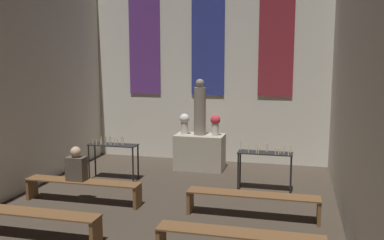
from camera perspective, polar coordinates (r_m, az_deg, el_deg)
The scene contains 13 objects.
wall_back at distance 11.42m, azimuth 2.21°, elevation 8.55°, with size 6.51×0.16×5.57m.
wall_right at distance 6.01m, azimuth 22.43°, elevation 7.70°, with size 0.12×10.59×5.57m.
altar at distance 10.70m, azimuth 1.04°, elevation -4.27°, with size 1.21×0.69×0.88m.
statue at distance 10.52m, azimuth 1.05°, elevation 1.48°, with size 0.29×0.29×1.38m.
flower_vase_left at distance 10.66m, azimuth -1.00°, elevation -0.30°, with size 0.25×0.25×0.51m.
flower_vase_right at distance 10.49m, azimuth 3.14°, elevation -0.45°, with size 0.25×0.25×0.51m.
candle_rack_left at distance 9.92m, azimuth -10.50°, elevation -3.94°, with size 1.13×0.37×1.02m.
candle_rack_right at distance 9.08m, azimuth 9.72°, elevation -5.09°, with size 1.13×0.37×1.02m.
pew_third_left at distance 7.22m, azimuth -20.86°, elevation -12.11°, with size 2.30×0.36×0.44m.
pew_third_right at distance 6.08m, azimuth 6.31°, elevation -15.57°, with size 2.30×0.36×0.44m.
pew_back_left at distance 8.58m, azimuth -14.36°, elevation -8.53°, with size 2.30×0.36×0.44m.
pew_back_right at distance 7.65m, azimuth 8.05°, elevation -10.47°, with size 2.30×0.36×0.44m.
person_seated at distance 8.54m, azimuth -15.17°, elevation -5.90°, with size 0.36×0.24×0.66m.
Camera 1 is at (2.34, -0.77, 2.80)m, focal length 40.00 mm.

